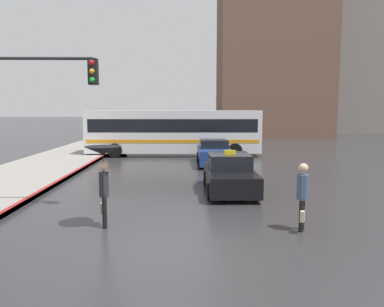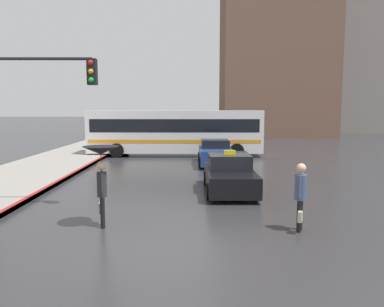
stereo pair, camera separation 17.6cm
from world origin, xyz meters
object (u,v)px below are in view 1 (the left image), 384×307
taxi (230,175)px  pedestrian_with_umbrella (103,163)px  traffic_light (32,98)px  sedan_red (214,153)px  pedestrian_man (303,192)px  city_bus (174,131)px

taxi → pedestrian_with_umbrella: size_ratio=1.88×
taxi → traffic_light: size_ratio=0.83×
sedan_red → traffic_light: size_ratio=0.85×
pedestrian_with_umbrella → pedestrian_man: (5.32, -0.39, -0.73)m
pedestrian_man → city_bus: bearing=-141.5°
sedan_red → traffic_light: bearing=56.9°
city_bus → pedestrian_with_umbrella: 16.02m
taxi → pedestrian_man: pedestrian_man is taller
sedan_red → pedestrian_with_umbrella: size_ratio=1.92×
pedestrian_with_umbrella → traffic_light: bearing=40.0°
city_bus → pedestrian_man: bearing=14.5°
city_bus → taxi: bearing=13.5°
taxi → pedestrian_man: 5.01m
taxi → pedestrian_man: (1.37, -4.81, 0.39)m
taxi → traffic_light: (-6.50, -2.61, 2.88)m
taxi → city_bus: bearing=-77.5°
sedan_red → city_bus: (-2.48, 4.34, 1.07)m
pedestrian_man → traffic_light: size_ratio=0.36×
taxi → sedan_red: (-0.08, 7.21, 0.00)m
sedan_red → traffic_light: 12.08m
taxi → traffic_light: traffic_light is taller
sedan_red → city_bus: size_ratio=0.36×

